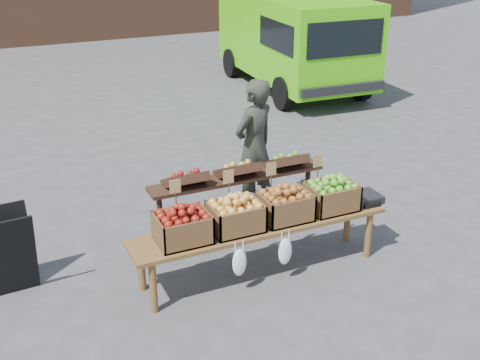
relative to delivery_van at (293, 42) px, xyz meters
name	(u,v)px	position (x,y,z in m)	size (l,w,h in m)	color
ground	(300,262)	(-3.34, -6.22, -0.97)	(80.00, 80.00, 0.00)	#474749
delivery_van	(293,42)	(0.00, 0.00, 0.00)	(1.98, 4.31, 1.93)	#4DD10D
vendor	(254,147)	(-3.24, -4.85, -0.13)	(0.61, 0.40, 1.68)	#292E24
chalkboard_sign	(3,254)	(-6.23, -5.51, -0.52)	(0.58, 0.32, 0.89)	black
back_table	(237,199)	(-3.75, -5.49, -0.45)	(2.10, 0.44, 1.04)	#311C12
display_bench	(260,248)	(-3.82, -6.21, -0.68)	(2.70, 0.56, 0.57)	brown
crate_golden_apples	(183,228)	(-4.64, -6.21, -0.26)	(0.50, 0.40, 0.28)	maroon
crate_russet_pears	(236,217)	(-4.09, -6.21, -0.26)	(0.50, 0.40, 0.28)	gold
crate_red_apples	(285,206)	(-3.54, -6.21, -0.26)	(0.50, 0.40, 0.28)	#A65F2D
crate_green_apples	(331,197)	(-2.99, -6.21, -0.26)	(0.50, 0.40, 0.28)	#418E24
weighing_scale	(364,198)	(-2.57, -6.21, -0.36)	(0.34, 0.30, 0.08)	black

